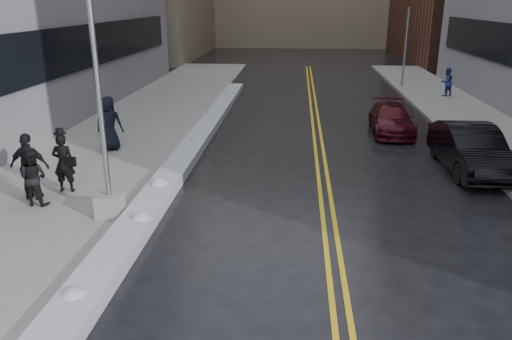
% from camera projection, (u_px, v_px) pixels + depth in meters
% --- Properties ---
extents(ground, '(160.00, 160.00, 0.00)m').
position_uv_depth(ground, '(223.00, 263.00, 11.20)').
color(ground, black).
rests_on(ground, ground).
extents(sidewalk_west, '(5.50, 50.00, 0.15)m').
position_uv_depth(sidewalk_west, '(122.00, 138.00, 21.05)').
color(sidewalk_west, gray).
rests_on(sidewalk_west, ground).
extents(sidewalk_east, '(4.00, 50.00, 0.15)m').
position_uv_depth(sidewalk_east, '(508.00, 146.00, 19.83)').
color(sidewalk_east, gray).
rests_on(sidewalk_east, ground).
extents(lane_line_left, '(0.12, 50.00, 0.01)m').
position_uv_depth(lane_line_left, '(315.00, 144.00, 20.45)').
color(lane_line_left, gold).
rests_on(lane_line_left, ground).
extents(lane_line_right, '(0.12, 50.00, 0.01)m').
position_uv_depth(lane_line_right, '(322.00, 144.00, 20.43)').
color(lane_line_right, gold).
rests_on(lane_line_right, ground).
extents(snow_ridge, '(0.90, 30.00, 0.34)m').
position_uv_depth(snow_ridge, '(189.00, 151.00, 18.88)').
color(snow_ridge, silver).
rests_on(snow_ridge, ground).
extents(lamppost, '(0.65, 0.65, 7.62)m').
position_uv_depth(lamppost, '(102.00, 129.00, 12.52)').
color(lamppost, gray).
rests_on(lamppost, sidewalk_west).
extents(fire_hydrant, '(0.26, 0.26, 0.73)m').
position_uv_depth(fire_hydrant, '(484.00, 134.00, 19.76)').
color(fire_hydrant, maroon).
rests_on(fire_hydrant, sidewalk_east).
extents(traffic_signal, '(0.16, 0.20, 6.00)m').
position_uv_depth(traffic_signal, '(406.00, 36.00, 32.07)').
color(traffic_signal, gray).
rests_on(traffic_signal, sidewalk_east).
extents(pedestrian_fedora, '(0.68, 0.47, 1.77)m').
position_uv_depth(pedestrian_fedora, '(64.00, 163.00, 14.71)').
color(pedestrian_fedora, black).
rests_on(pedestrian_fedora, sidewalk_west).
extents(pedestrian_b, '(0.85, 0.70, 1.60)m').
position_uv_depth(pedestrian_b, '(33.00, 177.00, 13.77)').
color(pedestrian_b, black).
rests_on(pedestrian_b, sidewalk_west).
extents(pedestrian_c, '(1.03, 0.69, 2.06)m').
position_uv_depth(pedestrian_c, '(109.00, 123.00, 18.83)').
color(pedestrian_c, black).
rests_on(pedestrian_c, sidewalk_west).
extents(pedestrian_d, '(1.14, 0.49, 1.94)m').
position_uv_depth(pedestrian_d, '(30.00, 167.00, 14.11)').
color(pedestrian_d, black).
rests_on(pedestrian_d, sidewalk_west).
extents(pedestrian_east, '(1.00, 0.92, 1.65)m').
position_uv_depth(pedestrian_east, '(447.00, 82.00, 29.48)').
color(pedestrian_east, navy).
rests_on(pedestrian_east, sidewalk_east).
extents(car_black, '(1.78, 4.83, 1.58)m').
position_uv_depth(car_black, '(471.00, 149.00, 16.95)').
color(car_black, black).
rests_on(car_black, ground).
extents(car_maroon, '(1.90, 4.30, 1.23)m').
position_uv_depth(car_maroon, '(391.00, 119.00, 21.97)').
color(car_maroon, '#390910').
rests_on(car_maroon, ground).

